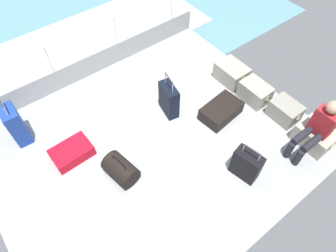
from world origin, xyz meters
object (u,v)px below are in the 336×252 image
Objects in this scene: suitcase_0 at (16,125)px; suitcase_2 at (169,100)px; cargo_crate_1 at (255,92)px; passenger_seated at (317,128)px; cargo_crate_3 at (315,136)px; suitcase_5 at (246,165)px; suitcase_3 at (221,111)px; cargo_crate_0 at (231,73)px; cargo_crate_2 at (285,111)px; suitcase_1 at (72,152)px; duffel_bag at (121,169)px.

suitcase_0 reaches higher than suitcase_2.
cargo_crate_1 is 0.56× the size of passenger_seated.
suitcase_5 is (-0.29, -1.36, 0.10)m from cargo_crate_3.
suitcase_3 is (0.66, 0.68, -0.18)m from suitcase_2.
cargo_crate_0 is 1.27m from cargo_crate_2.
cargo_crate_2 is 0.71× the size of suitcase_3.
suitcase_3 is 1.10× the size of suitcase_5.
suitcase_0 is 1.44× the size of suitcase_1.
duffel_bag is at bearing -92.82° from cargo_crate_1.
suitcase_1 is at bearing -125.27° from passenger_seated.
suitcase_1 is 0.92× the size of suitcase_5.
cargo_crate_2 is at bearing 160.92° from passenger_seated.
cargo_crate_0 is at bearing 84.75° from suitcase_1.
suitcase_5 reaches higher than cargo_crate_1.
cargo_crate_1 is 2.87m from duffel_bag.
suitcase_2 reaches higher than suitcase_3.
suitcase_1 is (0.86, 0.51, -0.26)m from suitcase_0.
cargo_crate_0 is at bearing 99.69° from duffel_bag.
duffel_bag is (0.49, -2.88, 0.00)m from cargo_crate_0.
cargo_crate_3 is 1.40m from suitcase_5.
suitcase_3 is at bearing -155.05° from passenger_seated.
cargo_crate_3 is 0.60× the size of passenger_seated.
suitcase_1 is 1.87m from suitcase_2.
cargo_crate_3 is at bearing 77.86° from suitcase_5.
cargo_crate_1 is 1.67m from suitcase_5.
cargo_crate_1 is 0.75× the size of suitcase_3.
cargo_crate_1 is at bearing -178.48° from cargo_crate_3.
suitcase_2 reaches higher than cargo_crate_0.
cargo_crate_3 is at bearing 51.23° from suitcase_0.
cargo_crate_0 is 1.49m from suitcase_2.
cargo_crate_2 is at bearing 58.12° from suitcase_0.
suitcase_5 is (1.64, -1.35, 0.10)m from cargo_crate_0.
cargo_crate_0 is 0.75× the size of suitcase_2.
passenger_seated is 4.82m from suitcase_0.
suitcase_1 is at bearing -114.86° from cargo_crate_2.
suitcase_5 is 1.92m from duffel_bag.
suitcase_5 is at bearing -26.36° from suitcase_3.
cargo_crate_1 and cargo_crate_3 have the same top height.
cargo_crate_3 is 0.67× the size of suitcase_0.
suitcase_2 is 1.19× the size of suitcase_5.
suitcase_2 is at bearing -131.53° from cargo_crate_2.
suitcase_1 is 2.67m from suitcase_3.
suitcase_3 is (-0.72, -0.87, -0.04)m from cargo_crate_2.
duffel_bag is at bearing -104.77° from cargo_crate_2.
duffel_bag is (-0.06, -2.08, 0.05)m from suitcase_3.
suitcase_2 is at bearing 83.79° from suitcase_1.
cargo_crate_0 is 1.15× the size of cargo_crate_2.
cargo_crate_3 is 3.24m from duffel_bag.
cargo_crate_3 reaches higher than suitcase_3.
duffel_bag is at bearing -91.66° from suitcase_3.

